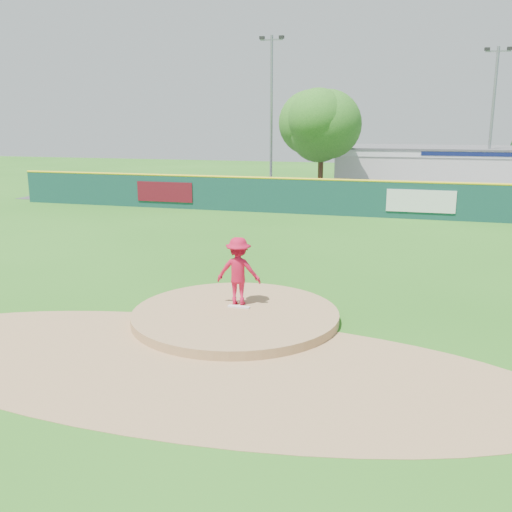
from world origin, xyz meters
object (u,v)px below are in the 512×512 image
(light_pole_right, at_px, (492,116))
(deciduous_tree, at_px, (322,131))
(van, at_px, (414,200))
(playground_slide, at_px, (189,186))
(pitcher, at_px, (239,271))
(light_pole_left, at_px, (271,109))
(pool_building_grp, at_px, (440,169))

(light_pole_right, bearing_deg, deciduous_tree, -160.02)
(van, xyz_separation_m, playground_slide, (-15.58, 3.05, 0.02))
(pitcher, bearing_deg, deciduous_tree, -91.61)
(van, distance_m, light_pole_left, 13.09)
(playground_slide, bearing_deg, deciduous_tree, 5.89)
(pitcher, height_order, pool_building_grp, pool_building_grp)
(playground_slide, bearing_deg, van, -11.07)
(pitcher, height_order, light_pole_right, light_pole_right)
(pitcher, xyz_separation_m, pool_building_grp, (6.10, 31.39, 0.48))
(van, distance_m, deciduous_tree, 8.42)
(pitcher, bearing_deg, light_pole_left, -83.46)
(pool_building_grp, height_order, deciduous_tree, deciduous_tree)
(light_pole_left, relative_size, light_pole_right, 1.10)
(pool_building_grp, relative_size, deciduous_tree, 2.07)
(playground_slide, relative_size, light_pole_left, 0.22)
(pool_building_grp, height_order, light_pole_right, light_pole_right)
(playground_slide, distance_m, deciduous_tree, 10.11)
(playground_slide, relative_size, light_pole_right, 0.24)
(deciduous_tree, height_order, light_pole_right, light_pole_right)
(deciduous_tree, bearing_deg, pool_building_grp, 41.16)
(van, distance_m, pool_building_grp, 11.18)
(pitcher, distance_m, van, 20.87)
(pitcher, bearing_deg, van, -108.22)
(van, xyz_separation_m, light_pole_left, (-10.30, 6.01, 5.40))
(pitcher, distance_m, light_pole_left, 27.49)
(pitcher, height_order, van, pitcher)
(playground_slide, bearing_deg, light_pole_right, 13.74)
(pitcher, distance_m, deciduous_tree, 24.70)
(van, xyz_separation_m, pool_building_grp, (1.70, 11.00, 1.01))
(pitcher, xyz_separation_m, playground_slide, (-11.18, 23.44, -0.51))
(pitcher, height_order, light_pole_left, light_pole_left)
(van, bearing_deg, pitcher, 156.08)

